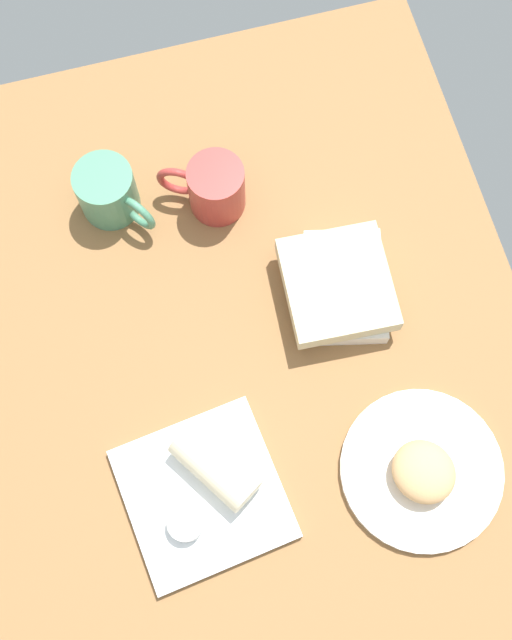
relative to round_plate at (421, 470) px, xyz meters
The scene contains 9 objects.
dining_table 33.51cm from the round_plate, 141.01° to the right, with size 110.00×90.00×4.00cm, color olive.
round_plate is the anchor object (origin of this frame).
scone_pastry 3.17cm from the round_plate, 38.11° to the right, with size 9.43×8.80×4.75cm, color tan.
square_plate 31.96cm from the round_plate, 98.74° to the right, with size 21.87×21.87×1.60cm, color white.
sauce_cup 35.03cm from the round_plate, 92.06° to the right, with size 5.10×5.10×2.37cm.
breakfast_wrap 30.17cm from the round_plate, 104.98° to the right, with size 5.94×5.94×13.02cm, color beige.
book_stack 30.05cm from the round_plate, behind, with size 20.33×17.91×6.26cm.
coffee_mug 63.98cm from the round_plate, 147.06° to the right, with size 12.75×11.17×9.49cm.
second_mug 53.49cm from the round_plate, 159.67° to the right, with size 9.34×13.48×9.92cm.
Camera 1 is at (35.45, -6.54, 125.88)cm, focal length 46.30 mm.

